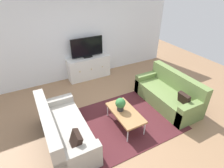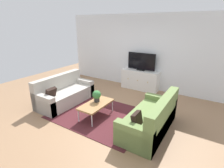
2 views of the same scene
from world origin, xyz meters
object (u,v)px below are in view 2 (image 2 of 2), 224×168
Objects in this scene: flat_screen_tv at (141,62)px; potted_plant at (97,95)px; couch_left_side at (64,94)px; couch_right_side at (152,120)px; coffee_table at (96,105)px; tv_console at (140,80)px.

potted_plant is at bearing -94.53° from flat_screen_tv.
couch_left_side is 1.73× the size of flat_screen_tv.
couch_right_side is 1.81× the size of coffee_table.
coffee_table is at bearing -92.94° from flat_screen_tv.
coffee_table is 0.24m from potted_plant.
couch_left_side is 1.36m from potted_plant.
couch_left_side reaches higher than potted_plant.
couch_left_side is 1.41m from coffee_table.
couch_left_side is 2.82m from tv_console.
couch_left_side is at bearing 173.44° from coffee_table.
tv_console is 1.33× the size of flat_screen_tv.
couch_right_side is at bearing -60.66° from flat_screen_tv.
potted_plant is at bearing -2.10° from couch_left_side.
coffee_table is 0.96× the size of flat_screen_tv.
coffee_table is (1.40, -0.16, 0.07)m from couch_left_side.
couch_right_side is at bearing 6.20° from coffee_table.
flat_screen_tv is at bearing 87.06° from coffee_table.
couch_right_side reaches higher than potted_plant.
tv_console is (-1.35, 2.37, 0.08)m from couch_right_side.
couch_right_side is (2.87, 0.00, 0.00)m from couch_left_side.
flat_screen_tv is (0.13, 2.56, 0.69)m from coffee_table.
couch_left_side is 2.87m from couch_right_side.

